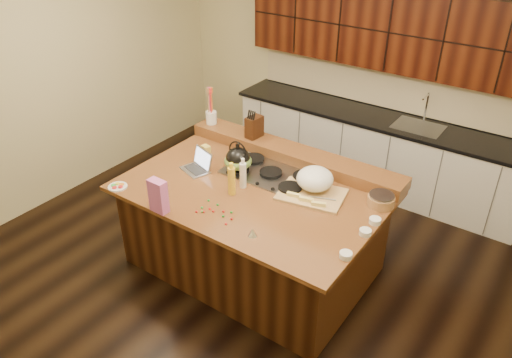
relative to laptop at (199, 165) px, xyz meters
The scene contains 34 objects.
room 0.75m from the laptop, ahead, with size 5.52×5.02×2.72m.
island 0.82m from the laptop, ahead, with size 2.40×1.60×0.92m.
back_ledge 0.97m from the laptop, 47.89° to the left, with size 2.40×0.30×0.12m, color black.
cooktop 0.72m from the laptop, 26.09° to the left, with size 0.92×0.52×0.05m.
back_counter 2.44m from the laptop, 67.07° to the left, with size 3.70×0.66×2.40m.
kettle 0.41m from the laptop, 28.29° to the left, with size 0.24×0.24×0.21m, color black.
green_bowl 0.40m from the laptop, 28.29° to the left, with size 0.27×0.27×0.15m, color #5B7F33.
laptop is the anchor object (origin of this frame).
oil_bottle 0.57m from the laptop, 16.68° to the right, with size 0.07×0.07×0.27m, color gold.
vinegar_bottle 0.56m from the laptop, ahead, with size 0.06×0.06×0.25m, color silver.
wooden_tray 1.18m from the laptop, 14.22° to the left, with size 0.66×0.53×0.24m.
ramekin_a 1.84m from the laptop, 11.81° to the right, with size 0.10×0.10×0.04m, color white.
ramekin_b 1.80m from the laptop, ahead, with size 0.10×0.10×0.04m, color white.
ramekin_c 1.81m from the laptop, ahead, with size 0.10×0.10×0.04m, color white.
strainer_bowl 1.79m from the laptop, 14.52° to the left, with size 0.24×0.24×0.09m, color #996B3F.
kitchen_timer 1.20m from the laptop, 28.12° to the right, with size 0.08×0.08×0.07m, color silver.
pink_bag 0.77m from the laptop, 75.09° to the right, with size 0.16×0.09×0.31m, color #C15BA1.
candy_plate 0.80m from the laptop, 120.09° to the right, with size 0.18×0.18×0.01m, color white.
package_box 0.27m from the laptop, 113.77° to the left, with size 0.09×0.06×0.13m, color gold.
utensil_crock 0.84m from the laptop, 120.43° to the left, with size 0.12×0.12×0.14m, color white.
knife_block 0.76m from the laptop, 76.87° to the left, with size 0.11×0.19×0.23m, color black.
gumdrop_0 0.93m from the laptop, 31.82° to the right, with size 0.02×0.02×0.02m, color red.
gumdrop_1 0.84m from the laptop, 29.62° to the right, with size 0.02×0.02×0.02m, color #198C26.
gumdrop_2 0.75m from the laptop, 50.65° to the right, with size 0.02×0.02×0.02m, color red.
gumdrop_3 0.76m from the laptop, 46.72° to the right, with size 0.02×0.02×0.02m, color #198C26.
gumdrop_4 0.76m from the laptop, 46.04° to the right, with size 0.02×0.02×0.02m, color red.
gumdrop_5 0.69m from the laptop, 46.83° to the right, with size 0.02×0.02×0.02m, color #198C26.
gumdrop_6 0.77m from the laptop, 39.83° to the right, with size 0.02×0.02×0.02m, color red.
gumdrop_7 0.68m from the laptop, 35.11° to the right, with size 0.02×0.02×0.02m, color #198C26.
gumdrop_8 0.80m from the laptop, 33.72° to the right, with size 0.02×0.02×0.02m, color red.
gumdrop_9 0.87m from the laptop, 35.30° to the right, with size 0.02×0.02×0.02m, color #198C26.
gumdrop_10 0.98m from the laptop, 35.88° to the right, with size 0.02×0.02×0.02m, color red.
gumdrop_11 0.59m from the laptop, 40.65° to the right, with size 0.02×0.02×0.02m, color #198C26.
gumdrop_12 0.73m from the laptop, 41.54° to the right, with size 0.02×0.02×0.02m, color red.
Camera 1 is at (2.29, -3.19, 3.39)m, focal length 35.00 mm.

